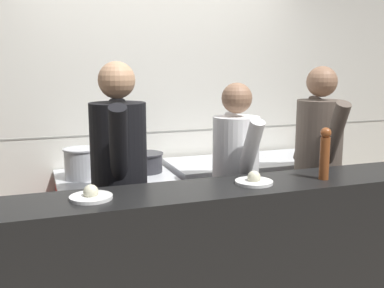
# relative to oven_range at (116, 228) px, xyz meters

# --- Properties ---
(wall_back_tiled) EXTENTS (8.00, 0.06, 2.60)m
(wall_back_tiled) POSITION_rel_oven_range_xyz_m (0.46, 0.40, 0.86)
(wall_back_tiled) COLOR silver
(wall_back_tiled) RESTS_ON ground_plane
(oven_range) EXTENTS (0.90, 0.71, 0.88)m
(oven_range) POSITION_rel_oven_range_xyz_m (0.00, 0.00, 0.00)
(oven_range) COLOR maroon
(oven_range) RESTS_ON ground_plane
(prep_counter) EXTENTS (1.38, 0.65, 0.92)m
(prep_counter) POSITION_rel_oven_range_xyz_m (1.17, -0.00, 0.02)
(prep_counter) COLOR #B7BABF
(prep_counter) RESTS_ON ground_plane
(pass_counter) EXTENTS (3.02, 0.45, 1.04)m
(pass_counter) POSITION_rel_oven_range_xyz_m (0.71, -1.13, 0.08)
(pass_counter) COLOR black
(pass_counter) RESTS_ON ground_plane
(stock_pot) EXTENTS (0.27, 0.27, 0.24)m
(stock_pot) POSITION_rel_oven_range_xyz_m (-0.25, -0.02, 0.56)
(stock_pot) COLOR #B7BABF
(stock_pot) RESTS_ON oven_range
(sauce_pot) EXTENTS (0.29, 0.29, 0.16)m
(sauce_pot) POSITION_rel_oven_range_xyz_m (0.26, 0.03, 0.52)
(sauce_pot) COLOR #2D2D33
(sauce_pot) RESTS_ON oven_range
(mixing_bowl_steel) EXTENTS (0.26, 0.26, 0.09)m
(mixing_bowl_steel) POSITION_rel_oven_range_xyz_m (1.23, 0.05, 0.52)
(mixing_bowl_steel) COLOR #B7BABF
(mixing_bowl_steel) RESTS_ON prep_counter
(plated_dish_main) EXTENTS (0.23, 0.23, 0.08)m
(plated_dish_main) POSITION_rel_oven_range_xyz_m (-0.32, -1.12, 0.62)
(plated_dish_main) COLOR white
(plated_dish_main) RESTS_ON pass_counter
(plated_dish_appetiser) EXTENTS (0.23, 0.23, 0.08)m
(plated_dish_appetiser) POSITION_rel_oven_range_xyz_m (0.63, -1.13, 0.62)
(plated_dish_appetiser) COLOR white
(plated_dish_appetiser) RESTS_ON pass_counter
(pepper_mill) EXTENTS (0.07, 0.07, 0.32)m
(pepper_mill) POSITION_rel_oven_range_xyz_m (1.09, -1.18, 0.77)
(pepper_mill) COLOR brown
(pepper_mill) RESTS_ON pass_counter
(chef_head_cook) EXTENTS (0.42, 0.77, 1.76)m
(chef_head_cook) POSITION_rel_oven_range_xyz_m (-0.08, -0.64, 0.54)
(chef_head_cook) COLOR black
(chef_head_cook) RESTS_ON ground_plane
(chef_sous) EXTENTS (0.33, 0.70, 1.62)m
(chef_sous) POSITION_rel_oven_range_xyz_m (0.75, -0.62, 0.46)
(chef_sous) COLOR black
(chef_sous) RESTS_ON ground_plane
(chef_line) EXTENTS (0.40, 0.76, 1.73)m
(chef_line) POSITION_rel_oven_range_xyz_m (1.45, -0.61, 0.52)
(chef_line) COLOR black
(chef_line) RESTS_ON ground_plane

